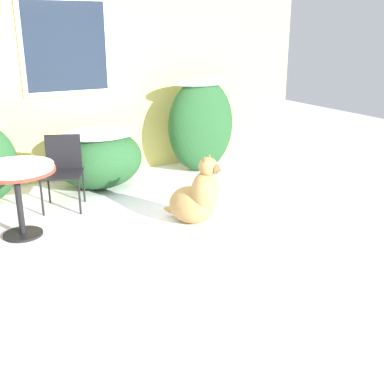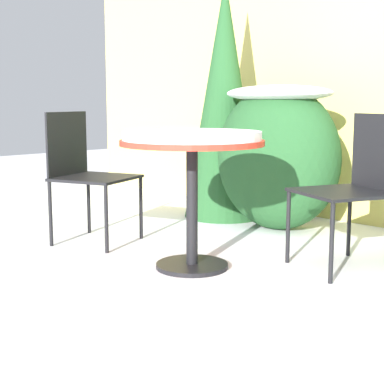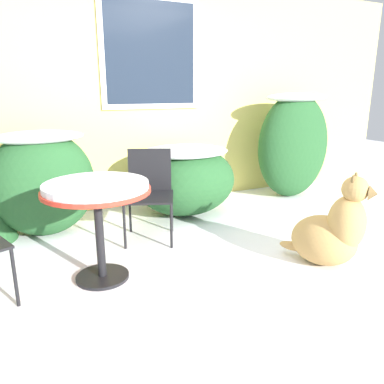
{
  "view_description": "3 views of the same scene",
  "coord_description": "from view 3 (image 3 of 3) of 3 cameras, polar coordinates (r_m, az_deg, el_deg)",
  "views": [
    {
      "loc": [
        -1.53,
        -4.54,
        2.09
      ],
      "look_at": [
        0.88,
        -0.12,
        0.36
      ],
      "focal_mm": 45.0,
      "sensor_mm": 36.0,
      "label": 1
    },
    {
      "loc": [
        1.42,
        -1.86,
        0.93
      ],
      "look_at": [
        -0.87,
        0.41,
        0.43
      ],
      "focal_mm": 55.0,
      "sensor_mm": 36.0,
      "label": 2
    },
    {
      "loc": [
        -1.37,
        -2.28,
        1.43
      ],
      "look_at": [
        0.0,
        0.6,
        0.55
      ],
      "focal_mm": 35.0,
      "sensor_mm": 36.0,
      "label": 3
    }
  ],
  "objects": [
    {
      "name": "shrub_left",
      "position": [
        3.96,
        -21.79,
        1.62
      ],
      "size": [
        1.0,
        0.65,
        1.05
      ],
      "color": "#235128",
      "rests_on": "ground_plane"
    },
    {
      "name": "patio_chair_near_table",
      "position": [
        3.66,
        -6.53,
        0.34
      ],
      "size": [
        0.61,
        0.61,
        0.86
      ],
      "rotation": [
        0.0,
        0.0,
        -0.4
      ],
      "color": "black",
      "rests_on": "ground_plane"
    },
    {
      "name": "shrub_right",
      "position": [
        5.22,
        15.19,
        7.18
      ],
      "size": [
        1.05,
        0.61,
        1.39
      ],
      "color": "#235128",
      "rests_on": "ground_plane"
    },
    {
      "name": "house_wall",
      "position": [
        4.69,
        -8.57,
        14.6
      ],
      "size": [
        8.0,
        0.1,
        2.7
      ],
      "color": "#E5D16B",
      "rests_on": "ground_plane"
    },
    {
      "name": "ground_plane",
      "position": [
        3.02,
        5.02,
        -12.9
      ],
      "size": [
        16.0,
        16.0,
        0.0
      ],
      "primitive_type": "plane",
      "color": "white"
    },
    {
      "name": "patio_table",
      "position": [
        2.85,
        -14.27,
        -0.83
      ],
      "size": [
        0.8,
        0.8,
        0.77
      ],
      "color": "black",
      "rests_on": "ground_plane"
    },
    {
      "name": "shrub_middle",
      "position": [
        4.34,
        -1.06,
        2.2
      ],
      "size": [
        1.19,
        0.99,
        0.81
      ],
      "color": "#235128",
      "rests_on": "ground_plane"
    },
    {
      "name": "dog",
      "position": [
        3.31,
        20.53,
        -5.78
      ],
      "size": [
        0.65,
        0.7,
        0.8
      ],
      "rotation": [
        0.0,
        0.0,
        0.56
      ],
      "color": "tan",
      "rests_on": "ground_plane"
    }
  ]
}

